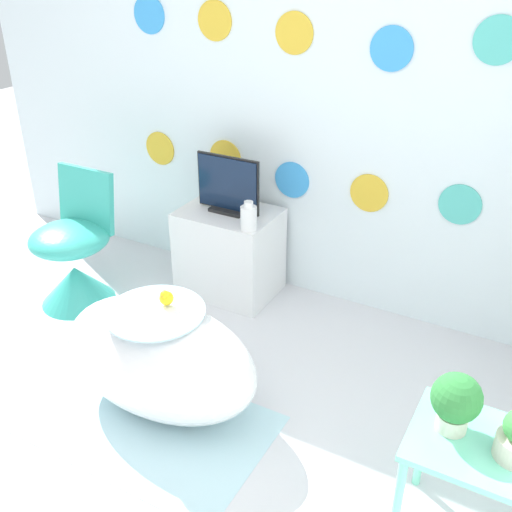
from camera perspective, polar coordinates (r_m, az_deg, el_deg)
name	(u,v)px	position (r m, az deg, el deg)	size (l,w,h in m)	color
wall_back_dotted	(297,76)	(3.37, 3.94, 16.76)	(4.48, 0.05, 2.60)	white
rug	(145,422)	(2.89, -10.56, -15.24)	(1.14, 0.70, 0.01)	silver
bathtub	(160,357)	(2.80, -9.17, -9.52)	(0.98, 0.54, 0.54)	white
rubber_duck	(166,297)	(2.64, -8.56, -3.92)	(0.06, 0.07, 0.08)	yellow
chair	(74,261)	(3.69, -16.91, -0.44)	(0.46, 0.46, 0.79)	#38B2A3
tv_cabinet	(229,252)	(3.63, -2.56, 0.39)	(0.56, 0.42, 0.54)	silver
tv	(228,187)	(3.46, -2.69, 6.56)	(0.40, 0.12, 0.34)	black
vase	(249,217)	(3.27, -0.70, 3.71)	(0.09, 0.09, 0.17)	white
side_table	(476,461)	(2.28, 20.25, -17.81)	(0.46, 0.39, 0.47)	#72D8B7
potted_plant_left	(456,401)	(2.16, 18.52, -12.94)	(0.17, 0.17, 0.22)	beige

